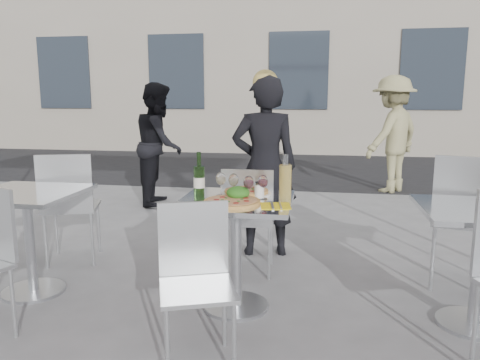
% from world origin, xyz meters
% --- Properties ---
extents(ground, '(80.00, 80.00, 0.00)m').
position_xyz_m(ground, '(0.00, 0.00, 0.00)').
color(ground, slate).
extents(street_asphalt, '(24.00, 5.00, 0.00)m').
position_xyz_m(street_asphalt, '(0.00, 6.50, 0.00)').
color(street_asphalt, black).
rests_on(street_asphalt, ground).
extents(main_table, '(0.72, 0.72, 0.75)m').
position_xyz_m(main_table, '(0.00, 0.00, 0.54)').
color(main_table, '#B7BABF').
rests_on(main_table, ground).
extents(side_table_left, '(0.72, 0.72, 0.75)m').
position_xyz_m(side_table_left, '(-1.50, 0.00, 0.54)').
color(side_table_left, '#B7BABF').
rests_on(side_table_left, ground).
extents(side_table_right, '(0.72, 0.72, 0.75)m').
position_xyz_m(side_table_right, '(1.50, 0.00, 0.54)').
color(side_table_right, '#B7BABF').
rests_on(side_table_right, ground).
extents(chair_far, '(0.41, 0.42, 0.87)m').
position_xyz_m(chair_far, '(-0.01, 0.60, 0.51)').
color(chair_far, silver).
rests_on(chair_far, ground).
extents(chair_near, '(0.50, 0.50, 0.85)m').
position_xyz_m(chair_near, '(-0.11, -0.62, 0.50)').
color(chair_near, silver).
rests_on(chair_near, ground).
extents(side_chair_lfar, '(0.55, 0.56, 0.95)m').
position_xyz_m(side_chair_lfar, '(-1.52, 0.60, 0.56)').
color(side_chair_lfar, silver).
rests_on(side_chair_lfar, ground).
extents(side_chair_rfar, '(0.56, 0.57, 1.01)m').
position_xyz_m(side_chair_rfar, '(1.57, 0.55, 0.60)').
color(side_chair_rfar, silver).
rests_on(side_chair_rfar, ground).
extents(woman_diner, '(0.64, 0.49, 1.58)m').
position_xyz_m(woman_diner, '(0.05, 1.14, 0.79)').
color(woman_diner, black).
rests_on(woman_diner, ground).
extents(pedestrian_a, '(0.74, 0.87, 1.58)m').
position_xyz_m(pedestrian_a, '(-1.54, 2.91, 0.79)').
color(pedestrian_a, black).
rests_on(pedestrian_a, ground).
extents(pedestrian_b, '(1.19, 1.26, 1.71)m').
position_xyz_m(pedestrian_b, '(1.59, 4.25, 0.85)').
color(pedestrian_b, '#989162').
rests_on(pedestrian_b, ground).
extents(pizza_near, '(0.35, 0.35, 0.02)m').
position_xyz_m(pizza_near, '(-0.01, -0.11, 0.76)').
color(pizza_near, tan).
rests_on(pizza_near, main_table).
extents(pizza_far, '(0.34, 0.34, 0.03)m').
position_xyz_m(pizza_far, '(0.04, 0.17, 0.77)').
color(pizza_far, white).
rests_on(pizza_far, main_table).
extents(salad_plate, '(0.22, 0.22, 0.09)m').
position_xyz_m(salad_plate, '(0.01, -0.00, 0.79)').
color(salad_plate, white).
rests_on(salad_plate, main_table).
extents(wine_bottle, '(0.07, 0.07, 0.29)m').
position_xyz_m(wine_bottle, '(-0.26, 0.07, 0.86)').
color(wine_bottle, '#264A1C').
rests_on(wine_bottle, main_table).
extents(carafe, '(0.08, 0.08, 0.29)m').
position_xyz_m(carafe, '(0.31, 0.09, 0.87)').
color(carafe, '#E9CD63').
rests_on(carafe, main_table).
extents(sugar_shaker, '(0.06, 0.06, 0.11)m').
position_xyz_m(sugar_shaker, '(0.14, 0.06, 0.80)').
color(sugar_shaker, white).
rests_on(sugar_shaker, main_table).
extents(wineglass_white_a, '(0.07, 0.07, 0.16)m').
position_xyz_m(wineglass_white_a, '(-0.12, 0.10, 0.86)').
color(wineglass_white_a, white).
rests_on(wineglass_white_a, main_table).
extents(wineglass_white_b, '(0.07, 0.07, 0.16)m').
position_xyz_m(wineglass_white_b, '(-0.03, 0.07, 0.86)').
color(wineglass_white_b, white).
rests_on(wineglass_white_b, main_table).
extents(wineglass_red_a, '(0.07, 0.07, 0.16)m').
position_xyz_m(wineglass_red_a, '(0.08, -0.00, 0.86)').
color(wineglass_red_a, white).
rests_on(wineglass_red_a, main_table).
extents(wineglass_red_b, '(0.07, 0.07, 0.16)m').
position_xyz_m(wineglass_red_b, '(0.17, 0.04, 0.86)').
color(wineglass_red_b, white).
rests_on(wineglass_red_b, main_table).
extents(napkin_left, '(0.24, 0.24, 0.01)m').
position_xyz_m(napkin_left, '(-0.27, -0.25, 0.75)').
color(napkin_left, yellow).
rests_on(napkin_left, main_table).
extents(napkin_right, '(0.21, 0.21, 0.01)m').
position_xyz_m(napkin_right, '(0.27, -0.15, 0.75)').
color(napkin_right, yellow).
rests_on(napkin_right, main_table).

